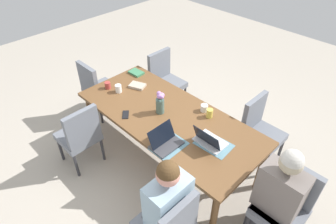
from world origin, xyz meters
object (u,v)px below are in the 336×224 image
(person_head_right_left_near, at_px, (276,202))
(chair_far_right_far, at_px, (165,78))
(flower_vase, at_px, (160,103))
(book_red_cover, at_px, (136,73))
(chair_near_left_far, at_px, (80,134))
(coffee_mug_centre_left, at_px, (118,89))
(chair_head_right_left_near, at_px, (285,203))
(coffee_mug_near_left, at_px, (108,85))
(coffee_mug_centre_right, at_px, (210,113))
(coffee_mug_near_right, at_px, (204,108))
(laptop_near_left_mid, at_px, (165,142))
(laptop_head_right_left_near, at_px, (209,140))
(person_near_left_mid, at_px, (168,213))
(phone_black, at_px, (126,115))
(book_blue_cover, at_px, (137,86))
(chair_far_right_near, at_px, (259,128))
(chair_head_left_right_mid, at_px, (97,87))
(dining_table, at_px, (168,120))

(person_head_right_left_near, height_order, chair_far_right_far, person_head_right_left_near)
(flower_vase, bearing_deg, book_red_cover, 157.59)
(chair_near_left_far, height_order, coffee_mug_centre_left, chair_near_left_far)
(chair_head_right_left_near, height_order, coffee_mug_near_left, chair_head_right_left_near)
(coffee_mug_centre_right, bearing_deg, coffee_mug_near_right, 159.26)
(chair_far_right_far, distance_m, laptop_near_left_mid, 1.71)
(laptop_head_right_left_near, relative_size, coffee_mug_near_right, 3.69)
(person_near_left_mid, xyz_separation_m, phone_black, (-1.15, 0.45, 0.22))
(flower_vase, height_order, book_blue_cover, flower_vase)
(coffee_mug_centre_left, relative_size, coffee_mug_centre_right, 0.96)
(coffee_mug_centre_right, bearing_deg, laptop_near_left_mid, -93.16)
(chair_far_right_near, xyz_separation_m, coffee_mug_near_right, (-0.52, -0.46, 0.28))
(laptop_near_left_mid, bearing_deg, person_near_left_mid, -41.91)
(coffee_mug_near_right, relative_size, coffee_mug_centre_right, 0.82)
(book_blue_cover, bearing_deg, laptop_head_right_left_near, -28.80)
(chair_head_left_right_mid, distance_m, phone_black, 1.12)
(person_near_left_mid, height_order, chair_far_right_near, person_near_left_mid)
(book_red_cover, bearing_deg, chair_head_left_right_mid, -139.79)
(person_near_left_mid, distance_m, laptop_near_left_mid, 0.70)
(dining_table, height_order, flower_vase, flower_vase)
(chair_far_right_far, bearing_deg, coffee_mug_centre_left, -83.38)
(coffee_mug_near_left, bearing_deg, coffee_mug_centre_right, 20.14)
(coffee_mug_centre_left, height_order, coffee_mug_centre_right, coffee_mug_centre_right)
(chair_head_left_right_mid, xyz_separation_m, coffee_mug_near_left, (0.46, -0.09, 0.29))
(book_blue_cover, bearing_deg, flower_vase, -36.48)
(chair_far_right_near, xyz_separation_m, flower_vase, (-0.86, -0.85, 0.38))
(laptop_near_left_mid, xyz_separation_m, coffee_mug_near_left, (-1.27, 0.20, 0.00))
(chair_far_right_far, xyz_separation_m, coffee_mug_near_left, (-0.06, -0.97, 0.29))
(chair_head_left_right_mid, xyz_separation_m, coffee_mug_centre_left, (0.63, -0.04, 0.29))
(dining_table, bearing_deg, person_head_right_left_near, 0.14)
(chair_near_left_far, height_order, chair_far_right_far, same)
(person_near_left_mid, height_order, chair_head_left_right_mid, person_near_left_mid)
(book_red_cover, bearing_deg, chair_near_left_far, -79.17)
(chair_head_right_left_near, bearing_deg, phone_black, -167.07)
(chair_far_right_near, distance_m, book_red_cover, 1.82)
(chair_far_right_far, xyz_separation_m, phone_black, (0.54, -1.16, 0.25))
(person_head_right_left_near, relative_size, coffee_mug_centre_right, 11.29)
(chair_head_left_right_mid, height_order, coffee_mug_centre_left, chair_head_left_right_mid)
(chair_near_left_far, relative_size, chair_far_right_near, 1.00)
(person_head_right_left_near, xyz_separation_m, chair_far_right_near, (-0.67, 0.82, -0.03))
(coffee_mug_centre_left, bearing_deg, coffee_mug_near_left, -163.80)
(chair_far_right_near, xyz_separation_m, laptop_near_left_mid, (-0.44, -1.19, 0.28))
(coffee_mug_near_left, bearing_deg, chair_head_right_left_near, 5.58)
(laptop_head_right_left_near, xyz_separation_m, coffee_mug_near_right, (-0.39, 0.38, -0.00))
(flower_vase, xyz_separation_m, phone_black, (-0.25, -0.32, -0.13))
(dining_table, relative_size, laptop_head_right_left_near, 7.10)
(chair_far_right_far, bearing_deg, chair_far_right_near, 0.41)
(laptop_head_right_left_near, height_order, book_blue_cover, laptop_head_right_left_near)
(person_near_left_mid, relative_size, phone_black, 7.97)
(person_near_left_mid, bearing_deg, book_blue_cover, 148.38)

